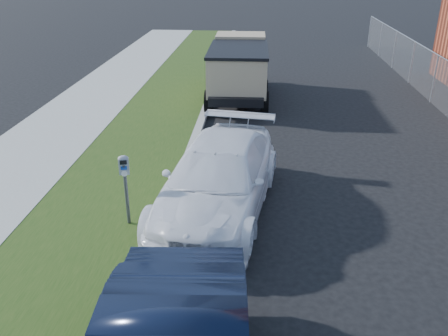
{
  "coord_description": "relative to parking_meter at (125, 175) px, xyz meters",
  "views": [
    {
      "loc": [
        -0.71,
        -8.41,
        5.29
      ],
      "look_at": [
        -1.4,
        1.0,
        1.0
      ],
      "focal_mm": 38.0,
      "sensor_mm": 36.0,
      "label": 1
    }
  ],
  "objects": [
    {
      "name": "streetside",
      "position": [
        -2.25,
        2.02,
        -1.18
      ],
      "size": [
        6.12,
        50.0,
        0.15
      ],
      "color": "gray",
      "rests_on": "ground"
    },
    {
      "name": "dump_truck",
      "position": [
        1.83,
        10.21,
        -0.0
      ],
      "size": [
        2.32,
        5.67,
        2.21
      ],
      "rotation": [
        0.0,
        0.0,
        0.01
      ],
      "color": "black",
      "rests_on": "ground"
    },
    {
      "name": "white_wagon",
      "position": [
        1.78,
        0.98,
        -0.47
      ],
      "size": [
        2.93,
        5.61,
        1.55
      ],
      "primitive_type": "imported",
      "rotation": [
        0.0,
        0.0,
        -0.15
      ],
      "color": "white",
      "rests_on": "ground"
    },
    {
      "name": "parking_meter",
      "position": [
        0.0,
        0.0,
        0.0
      ],
      "size": [
        0.24,
        0.18,
        1.52
      ],
      "rotation": [
        0.0,
        0.0,
        0.25
      ],
      "color": "#3F4247",
      "rests_on": "ground"
    },
    {
      "name": "ground",
      "position": [
        3.32,
        0.02,
        -1.25
      ],
      "size": [
        120.0,
        120.0,
        0.0
      ],
      "primitive_type": "plane",
      "color": "black",
      "rests_on": "ground"
    }
  ]
}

